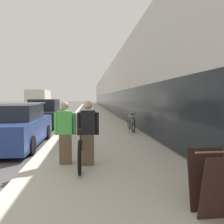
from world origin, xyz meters
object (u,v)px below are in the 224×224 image
(bike_rack_hoop, at_px, (130,123))
(sandwich_board_sign, at_px, (214,183))
(person_bystander, at_px, (65,133))
(vintage_roadster_curbside, at_px, (45,114))
(tandem_bicycle, at_px, (81,145))
(person_rider, at_px, (88,133))
(moving_truck, at_px, (40,101))
(cruiser_bike_nearest, at_px, (131,123))
(parked_sedan_curbside, at_px, (15,127))

(bike_rack_hoop, height_order, sandwich_board_sign, sandwich_board_sign)
(person_bystander, bearing_deg, vintage_roadster_curbside, 103.88)
(bike_rack_hoop, bearing_deg, tandem_bicycle, -117.63)
(person_rider, xyz_separation_m, sandwich_board_sign, (1.73, -2.48, -0.33))
(person_rider, relative_size, moving_truck, 0.25)
(tandem_bicycle, bearing_deg, person_bystander, -148.69)
(person_bystander, distance_m, sandwich_board_sign, 3.50)
(cruiser_bike_nearest, relative_size, vintage_roadster_curbside, 0.38)
(parked_sedan_curbside, bearing_deg, person_bystander, -52.99)
(tandem_bicycle, relative_size, sandwich_board_sign, 3.26)
(tandem_bicycle, relative_size, bike_rack_hoop, 3.47)
(tandem_bicycle, distance_m, person_bystander, 0.58)
(sandwich_board_sign, bearing_deg, moving_truck, 106.70)
(bike_rack_hoop, bearing_deg, vintage_roadster_curbside, 135.92)
(tandem_bicycle, distance_m, sandwich_board_sign, 3.44)
(person_bystander, relative_size, vintage_roadster_curbside, 0.34)
(person_bystander, distance_m, cruiser_bike_nearest, 5.81)
(moving_truck, bearing_deg, tandem_bicycle, -75.61)
(sandwich_board_sign, distance_m, moving_truck, 28.37)
(person_rider, bearing_deg, person_bystander, 164.88)
(person_rider, distance_m, sandwich_board_sign, 3.04)
(sandwich_board_sign, bearing_deg, tandem_bicycle, 123.76)
(person_bystander, distance_m, moving_truck, 25.23)
(tandem_bicycle, height_order, sandwich_board_sign, tandem_bicycle)
(cruiser_bike_nearest, bearing_deg, person_rider, -111.82)
(tandem_bicycle, height_order, parked_sedan_curbside, parked_sedan_curbside)
(parked_sedan_curbside, bearing_deg, tandem_bicycle, -45.86)
(person_rider, height_order, vintage_roadster_curbside, person_rider)
(cruiser_bike_nearest, xyz_separation_m, parked_sedan_curbside, (-4.77, -2.36, 0.19))
(bike_rack_hoop, distance_m, cruiser_bike_nearest, 1.06)
(person_bystander, height_order, parked_sedan_curbside, person_bystander)
(person_rider, height_order, parked_sedan_curbside, person_rider)
(parked_sedan_curbside, distance_m, vintage_roadster_curbside, 5.71)
(person_rider, bearing_deg, sandwich_board_sign, -55.02)
(vintage_roadster_curbside, bearing_deg, moving_truck, 103.19)
(bike_rack_hoop, xyz_separation_m, cruiser_bike_nearest, (0.26, 1.02, -0.14))
(tandem_bicycle, relative_size, cruiser_bike_nearest, 1.68)
(bike_rack_hoop, distance_m, vintage_roadster_curbside, 6.28)
(bike_rack_hoop, relative_size, sandwich_board_sign, 0.94)
(cruiser_bike_nearest, distance_m, parked_sedan_curbside, 5.33)
(person_rider, distance_m, vintage_roadster_curbside, 9.04)
(person_rider, height_order, bike_rack_hoop, person_rider)
(cruiser_bike_nearest, bearing_deg, tandem_bicycle, -115.04)
(cruiser_bike_nearest, xyz_separation_m, moving_truck, (-8.53, 19.39, 0.90))
(person_bystander, distance_m, parked_sedan_curbside, 3.49)
(bike_rack_hoop, bearing_deg, moving_truck, 112.06)
(sandwich_board_sign, relative_size, moving_truck, 0.15)
(person_rider, xyz_separation_m, person_bystander, (-0.56, 0.15, -0.01))
(tandem_bicycle, bearing_deg, sandwich_board_sign, -56.24)
(bike_rack_hoop, relative_size, cruiser_bike_nearest, 0.48)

